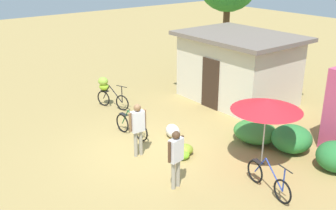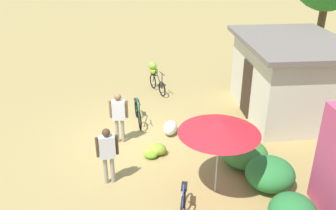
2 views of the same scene
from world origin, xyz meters
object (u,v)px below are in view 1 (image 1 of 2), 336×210
(market_umbrella, at_px, (267,104))
(bicycle_center_loaded, at_px, (268,180))
(bicycle_leftmost, at_px, (107,89))
(bicycle_near_pile, at_px, (131,126))
(person_vendor, at_px, (138,125))
(produce_sack, at_px, (173,131))
(person_bystander, at_px, (176,154))
(banana_pile_on_ground, at_px, (183,152))
(building_low, at_px, (238,67))

(market_umbrella, relative_size, bicycle_center_loaded, 1.23)
(bicycle_leftmost, relative_size, bicycle_near_pile, 0.93)
(person_vendor, bearing_deg, market_umbrella, 42.95)
(produce_sack, bearing_deg, bicycle_center_loaded, -1.70)
(person_bystander, bearing_deg, bicycle_near_pile, 166.44)
(bicycle_near_pile, relative_size, person_bystander, 1.00)
(bicycle_center_loaded, relative_size, banana_pile_on_ground, 1.96)
(bicycle_center_loaded, bearing_deg, bicycle_near_pile, -169.39)
(bicycle_leftmost, relative_size, produce_sack, 2.16)
(building_low, relative_size, person_bystander, 2.91)
(produce_sack, bearing_deg, bicycle_leftmost, -175.63)
(building_low, distance_m, bicycle_leftmost, 5.43)
(building_low, distance_m, banana_pile_on_ground, 5.77)
(bicycle_near_pile, distance_m, produce_sack, 1.40)
(person_vendor, bearing_deg, bicycle_leftmost, 162.30)
(banana_pile_on_ground, bearing_deg, produce_sack, 154.38)
(bicycle_near_pile, bearing_deg, produce_sack, 49.48)
(bicycle_near_pile, xyz_separation_m, person_bystander, (3.37, -0.81, 0.64))
(produce_sack, distance_m, person_bystander, 3.19)
(building_low, height_order, bicycle_leftmost, building_low)
(building_low, bearing_deg, produce_sack, -74.21)
(produce_sack, bearing_deg, bicycle_near_pile, -130.52)
(building_low, relative_size, market_umbrella, 2.29)
(bicycle_leftmost, xyz_separation_m, bicycle_center_loaded, (7.95, 0.17, -0.39))
(person_vendor, bearing_deg, bicycle_center_loaded, 22.33)
(bicycle_center_loaded, xyz_separation_m, banana_pile_on_ground, (-2.82, -0.49, -0.19))
(building_low, height_order, banana_pile_on_ground, building_low)
(market_umbrella, bearing_deg, bicycle_near_pile, -154.25)
(bicycle_center_loaded, bearing_deg, building_low, 139.61)
(building_low, xyz_separation_m, person_bystander, (3.72, -6.30, -0.41))
(banana_pile_on_ground, height_order, person_bystander, person_bystander)
(banana_pile_on_ground, height_order, produce_sack, produce_sack)
(bicycle_near_pile, bearing_deg, bicycle_leftmost, 165.48)
(building_low, distance_m, produce_sack, 4.75)
(bicycle_leftmost, height_order, bicycle_near_pile, bicycle_leftmost)
(bicycle_near_pile, xyz_separation_m, bicycle_center_loaded, (5.00, 0.94, -0.01))
(market_umbrella, bearing_deg, person_bystander, -102.58)
(building_low, bearing_deg, bicycle_center_loaded, -40.39)
(bicycle_center_loaded, relative_size, produce_sack, 2.41)
(banana_pile_on_ground, bearing_deg, bicycle_center_loaded, 9.78)
(banana_pile_on_ground, bearing_deg, person_vendor, -130.54)
(bicycle_near_pile, xyz_separation_m, produce_sack, (0.90, 1.06, -0.14))
(building_low, relative_size, bicycle_leftmost, 3.14)
(banana_pile_on_ground, bearing_deg, market_umbrella, 39.15)
(person_bystander, bearing_deg, bicycle_center_loaded, 47.08)
(market_umbrella, height_order, banana_pile_on_ground, market_umbrella)
(bicycle_near_pile, distance_m, bicycle_center_loaded, 5.09)
(produce_sack, height_order, person_vendor, person_vendor)
(bicycle_near_pile, bearing_deg, person_vendor, -24.58)
(building_low, relative_size, bicycle_center_loaded, 2.82)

